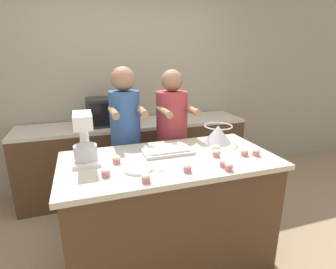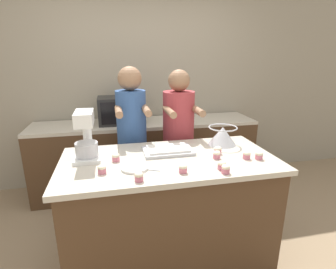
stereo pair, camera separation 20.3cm
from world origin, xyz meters
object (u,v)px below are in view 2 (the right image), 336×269
at_px(stand_mixer, 86,138).
at_px(cupcake_9, 217,155).
at_px(microwave_oven, 119,110).
at_px(cupcake_0, 226,169).
at_px(baking_tray, 168,150).
at_px(cupcake_2, 116,157).
at_px(cupcake_1, 259,155).
at_px(cupcake_3, 218,150).
at_px(person_left, 132,143).
at_px(cupcake_5, 222,165).
at_px(knife, 143,169).
at_px(mixing_bowl, 222,135).
at_px(cupcake_6, 102,169).
at_px(person_right, 178,143).
at_px(small_plate, 135,168).
at_px(cupcake_4, 183,168).
at_px(cupcake_7, 247,155).
at_px(cupcake_8, 139,177).

bearing_deg(stand_mixer, cupcake_9, -12.69).
bearing_deg(microwave_oven, cupcake_0, -69.32).
relative_size(baking_tray, cupcake_2, 6.54).
height_order(cupcake_0, cupcake_1, same).
bearing_deg(cupcake_3, person_left, 134.61).
xyz_separation_m(microwave_oven, cupcake_5, (0.64, -1.63, -0.09)).
height_order(knife, cupcake_1, cupcake_1).
distance_m(mixing_bowl, knife, 0.85).
relative_size(mixing_bowl, microwave_oven, 0.52).
bearing_deg(baking_tray, cupcake_2, -166.83).
relative_size(mixing_bowl, cupcake_6, 4.12).
distance_m(stand_mixer, cupcake_5, 1.03).
xyz_separation_m(stand_mixer, cupcake_5, (0.93, -0.41, -0.13)).
bearing_deg(cupcake_5, baking_tray, 125.96).
distance_m(mixing_bowl, cupcake_9, 0.35).
bearing_deg(baking_tray, cupcake_9, -32.20).
xyz_separation_m(baking_tray, cupcake_9, (0.34, -0.21, 0.01)).
bearing_deg(person_right, cupcake_2, -136.23).
distance_m(small_plate, cupcake_4, 0.35).
bearing_deg(baking_tray, cupcake_3, -17.56).
distance_m(mixing_bowl, cupcake_6, 1.11).
xyz_separation_m(microwave_oven, small_plate, (0.04, -1.49, -0.11)).
bearing_deg(cupcake_1, mixing_bowl, 109.84).
xyz_separation_m(small_plate, cupcake_0, (0.60, -0.20, 0.02)).
bearing_deg(stand_mixer, cupcake_7, -12.89).
xyz_separation_m(person_left, stand_mixer, (-0.39, -0.52, 0.24)).
bearing_deg(cupcake_0, cupcake_5, 89.89).
relative_size(person_right, baking_tray, 3.93).
height_order(person_right, stand_mixer, person_right).
distance_m(baking_tray, cupcake_4, 0.40).
bearing_deg(cupcake_5, cupcake_1, 17.57).
distance_m(cupcake_5, cupcake_6, 0.83).
height_order(person_left, cupcake_4, person_left).
bearing_deg(small_plate, baking_tray, 41.92).
relative_size(cupcake_2, cupcake_4, 1.00).
bearing_deg(knife, cupcake_0, -18.78).
distance_m(cupcake_0, cupcake_5, 0.07).
bearing_deg(cupcake_8, cupcake_1, 10.18).
xyz_separation_m(baking_tray, cupcake_0, (0.30, -0.47, 0.01)).
height_order(baking_tray, cupcake_4, cupcake_4).
height_order(cupcake_2, cupcake_5, same).
xyz_separation_m(mixing_bowl, knife, (-0.76, -0.38, -0.08)).
bearing_deg(cupcake_6, mixing_bowl, 20.24).
bearing_deg(small_plate, cupcake_2, 125.98).
relative_size(mixing_bowl, cupcake_1, 4.12).
bearing_deg(cupcake_8, cupcake_6, 144.15).
relative_size(microwave_oven, cupcake_9, 7.98).
xyz_separation_m(person_left, cupcake_3, (0.64, -0.65, 0.11)).
xyz_separation_m(baking_tray, cupcake_3, (0.39, -0.12, 0.01)).
bearing_deg(cupcake_6, person_left, 71.62).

